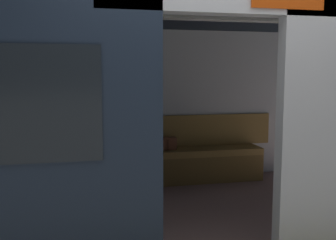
{
  "coord_description": "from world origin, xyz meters",
  "views": [
    {
      "loc": [
        0.99,
        2.66,
        1.51
      ],
      "look_at": [
        0.1,
        -1.38,
        1.02
      ],
      "focal_mm": 41.4,
      "sensor_mm": 36.0,
      "label": 1
    }
  ],
  "objects_px": {
    "book": "(110,151)",
    "grab_pole_door": "(160,131)",
    "handbag": "(167,144)",
    "person_seated": "(141,136)",
    "train_car": "(174,75)",
    "bench_seat": "(158,159)"
  },
  "relations": [
    {
      "from": "handbag",
      "to": "book",
      "type": "relative_size",
      "value": 1.18
    },
    {
      "from": "book",
      "to": "grab_pole_door",
      "type": "height_order",
      "value": "grab_pole_door"
    },
    {
      "from": "bench_seat",
      "to": "handbag",
      "type": "distance_m",
      "value": 0.24
    },
    {
      "from": "bench_seat",
      "to": "book",
      "type": "relative_size",
      "value": 13.54
    },
    {
      "from": "person_seated",
      "to": "grab_pole_door",
      "type": "bearing_deg",
      "value": 85.62
    },
    {
      "from": "bench_seat",
      "to": "person_seated",
      "type": "bearing_deg",
      "value": 12.42
    },
    {
      "from": "book",
      "to": "grab_pole_door",
      "type": "xyz_separation_m",
      "value": [
        -0.25,
        2.18,
        0.57
      ]
    },
    {
      "from": "train_car",
      "to": "book",
      "type": "distance_m",
      "value": 1.71
    },
    {
      "from": "bench_seat",
      "to": "grab_pole_door",
      "type": "xyz_separation_m",
      "value": [
        0.39,
        2.09,
        0.7
      ]
    },
    {
      "from": "train_car",
      "to": "handbag",
      "type": "height_order",
      "value": "train_car"
    },
    {
      "from": "train_car",
      "to": "grab_pole_door",
      "type": "height_order",
      "value": "train_car"
    },
    {
      "from": "person_seated",
      "to": "grab_pole_door",
      "type": "xyz_separation_m",
      "value": [
        0.16,
        2.04,
        0.37
      ]
    },
    {
      "from": "book",
      "to": "grab_pole_door",
      "type": "bearing_deg",
      "value": 95.58
    },
    {
      "from": "person_seated",
      "to": "bench_seat",
      "type": "bearing_deg",
      "value": -167.58
    },
    {
      "from": "train_car",
      "to": "handbag",
      "type": "xyz_separation_m",
      "value": [
        -0.19,
        -1.2,
        -0.95
      ]
    },
    {
      "from": "person_seated",
      "to": "book",
      "type": "height_order",
      "value": "person_seated"
    },
    {
      "from": "person_seated",
      "to": "handbag",
      "type": "bearing_deg",
      "value": -163.53
    },
    {
      "from": "person_seated",
      "to": "book",
      "type": "bearing_deg",
      "value": -18.52
    },
    {
      "from": "handbag",
      "to": "grab_pole_door",
      "type": "distance_m",
      "value": 2.27
    },
    {
      "from": "train_car",
      "to": "person_seated",
      "type": "xyz_separation_m",
      "value": [
        0.18,
        -1.09,
        -0.82
      ]
    },
    {
      "from": "grab_pole_door",
      "to": "bench_seat",
      "type": "bearing_deg",
      "value": -100.61
    },
    {
      "from": "person_seated",
      "to": "book",
      "type": "xyz_separation_m",
      "value": [
        0.41,
        -0.14,
        -0.2
      ]
    }
  ]
}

